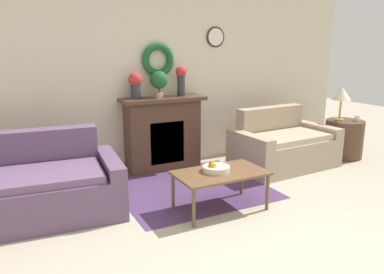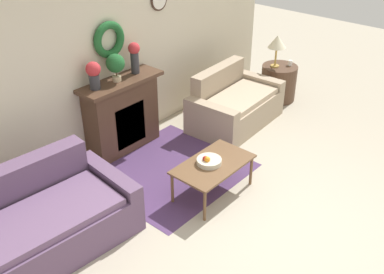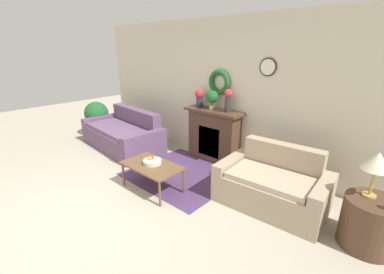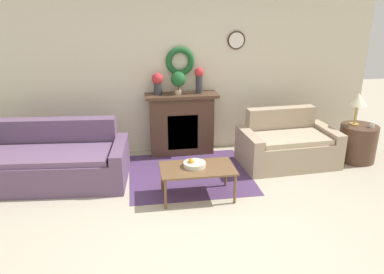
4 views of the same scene
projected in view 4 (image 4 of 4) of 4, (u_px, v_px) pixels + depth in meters
ground_plane at (208, 242)px, 4.07m from camera, size 16.00×16.00×0.00m
floor_rug at (189, 174)px, 5.68m from camera, size 1.80×1.67×0.01m
wall_back at (176, 72)px, 6.21m from camera, size 6.80×0.16×2.70m
fireplace at (182, 123)px, 6.31m from camera, size 1.19×0.41×1.04m
couch_left at (55, 162)px, 5.35m from camera, size 2.12×1.17×0.84m
loveseat_right at (287, 146)px, 5.96m from camera, size 1.53×0.95×0.85m
coffee_table at (197, 170)px, 4.88m from camera, size 0.97×0.57×0.43m
fruit_bowl at (194, 164)px, 4.89m from camera, size 0.29×0.29×0.11m
side_table_by_loveseat at (357, 143)px, 6.08m from camera, size 0.59×0.59×0.59m
table_lamp at (358, 100)px, 5.88m from camera, size 0.30×0.30×0.53m
mug at (372, 125)px, 5.88m from camera, size 0.07×0.07×0.09m
vase_on_mantel_left at (158, 82)px, 6.01m from camera, size 0.18×0.18×0.35m
vase_on_mantel_right at (199, 78)px, 6.10m from camera, size 0.16×0.16×0.42m
potted_plant_on_mantel at (178, 80)px, 6.03m from camera, size 0.24×0.24×0.36m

